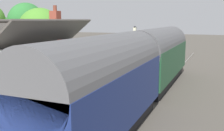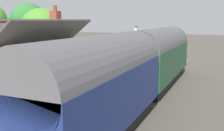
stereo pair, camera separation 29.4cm
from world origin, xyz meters
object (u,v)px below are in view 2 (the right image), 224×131
(bench_by_lamp, at_px, (127,57))
(planter_bench_right, at_px, (102,77))
(bench_near_building, at_px, (110,64))
(planter_edge_far, at_px, (115,60))
(tree_behind_building, at_px, (42,29))
(station_building, at_px, (37,63))
(lamp_post_platform, at_px, (136,38))
(train, at_px, (140,65))
(tree_far_right, at_px, (29,22))

(bench_by_lamp, relative_size, planter_bench_right, 1.85)
(bench_near_building, height_order, planter_edge_far, planter_edge_far)
(tree_behind_building, bearing_deg, station_building, -143.88)
(planter_bench_right, xyz_separation_m, lamp_post_platform, (7.62, 0.24, 2.11))
(train, height_order, bench_near_building, train)
(bench_by_lamp, xyz_separation_m, lamp_post_platform, (-1.41, -1.34, 2.02))
(planter_bench_right, distance_m, tree_far_right, 16.78)
(planter_bench_right, bearing_deg, bench_near_building, 17.40)
(planter_edge_far, xyz_separation_m, tree_far_right, (2.50, 11.89, 3.37))
(lamp_post_platform, bearing_deg, tree_behind_building, 111.86)
(station_building, xyz_separation_m, bench_near_building, (7.15, -1.73, -0.98))
(tree_behind_building, bearing_deg, bench_near_building, -88.84)
(bench_near_building, height_order, bench_by_lamp, same)
(planter_bench_right, height_order, tree_behind_building, tree_behind_building)
(bench_near_building, bearing_deg, station_building, 166.42)
(planter_edge_far, xyz_separation_m, lamp_post_platform, (1.14, -1.61, 2.00))
(bench_near_building, xyz_separation_m, bench_by_lamp, (4.49, 0.16, 0.00))
(planter_edge_far, bearing_deg, bench_by_lamp, -6.05)
(tree_behind_building, bearing_deg, train, -113.08)
(bench_by_lamp, xyz_separation_m, tree_behind_building, (-4.63, 6.69, 2.81))
(planter_bench_right, bearing_deg, train, -95.94)
(lamp_post_platform, bearing_deg, bench_near_building, 159.03)
(tree_far_right, bearing_deg, station_building, -137.59)
(bench_near_building, xyz_separation_m, lamp_post_platform, (3.08, -1.18, 2.02))
(bench_near_building, distance_m, tree_far_right, 13.53)
(lamp_post_platform, height_order, tree_far_right, tree_far_right)
(tree_far_right, bearing_deg, lamp_post_platform, -95.74)
(train, distance_m, tree_behind_building, 12.08)
(bench_near_building, distance_m, planter_edge_far, 1.99)
(train, relative_size, bench_by_lamp, 14.52)
(tree_behind_building, bearing_deg, lamp_post_platform, -68.14)
(bench_by_lamp, xyz_separation_m, planter_bench_right, (-9.03, -1.58, -0.09))
(tree_far_right, height_order, tree_behind_building, tree_far_right)
(bench_by_lamp, bearing_deg, train, -155.28)
(train, bearing_deg, planter_bench_right, 84.06)
(planter_edge_far, relative_size, tree_behind_building, 0.16)
(station_building, xyz_separation_m, tree_far_right, (11.59, 10.59, 2.41))
(station_building, bearing_deg, bench_near_building, -13.58)
(station_building, bearing_deg, lamp_post_platform, -15.87)
(bench_near_building, xyz_separation_m, tree_far_right, (4.44, 12.32, 3.39))
(train, relative_size, lamp_post_platform, 5.73)
(tree_far_right, bearing_deg, tree_behind_building, -129.92)
(planter_edge_far, bearing_deg, bench_near_building, -167.55)
(lamp_post_platform, xyz_separation_m, tree_behind_building, (-3.22, 8.03, 0.79))
(tree_far_right, xyz_separation_m, tree_behind_building, (-4.58, -5.47, -0.58))
(tree_far_right, bearing_deg, planter_bench_right, -123.15)
(station_building, height_order, bench_near_building, station_building)
(lamp_post_platform, bearing_deg, planter_edge_far, 125.24)
(train, height_order, planter_edge_far, train)
(planter_edge_far, distance_m, lamp_post_platform, 2.81)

